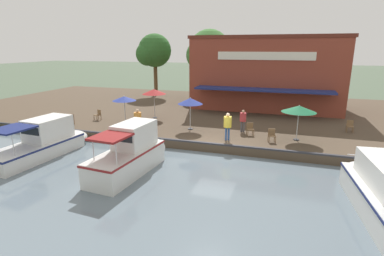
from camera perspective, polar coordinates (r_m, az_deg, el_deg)
name	(u,v)px	position (r m, az deg, el deg)	size (l,w,h in m)	color
ground_plane	(215,154)	(18.85, 4.35, -5.02)	(220.00, 220.00, 0.00)	#4C5B47
quay_deck	(242,114)	(29.18, 9.46, 2.69)	(22.00, 56.00, 0.60)	#4C3D2D
quay_edge_fender	(215,144)	(18.73, 4.46, -3.05)	(0.20, 50.40, 0.10)	#2D2D33
waterfront_restaurant	(267,72)	(31.26, 14.05, 10.27)	(9.02, 14.23, 6.95)	brown
patio_umbrella_by_entrance	(299,109)	(20.29, 19.71, 3.44)	(2.17, 2.17, 2.33)	#B7B7B7
patio_umbrella_far_corner	(154,92)	(25.56, -7.24, 6.88)	(1.99, 1.99, 2.53)	#B7B7B7
patio_umbrella_back_row	(124,99)	(23.36, -12.79, 5.48)	(1.79, 1.79, 2.33)	#B7B7B7
patio_umbrella_near_quay_edge	(190,101)	(21.73, -0.33, 5.15)	(1.81, 1.81, 2.38)	#B7B7B7
cafe_chair_under_first_umbrella	(250,128)	(21.01, 11.02, -0.06)	(0.56, 0.56, 0.85)	brown
cafe_chair_facing_river	(350,126)	(24.15, 27.88, 0.42)	(0.46, 0.46, 0.85)	brown
cafe_chair_back_row_seat	(71,119)	(25.09, -22.12, 1.56)	(0.46, 0.46, 0.85)	brown
cafe_chair_far_corner_seat	(272,135)	(19.78, 14.97, -1.24)	(0.53, 0.53, 0.85)	brown
cafe_chair_mid_patio	(98,114)	(26.16, -17.47, 2.50)	(0.57, 0.57, 0.85)	brown
person_mid_patio	(243,118)	(21.60, 9.68, 1.83)	(0.45, 0.45, 1.60)	#4C4C56
person_at_quay_edge	(228,123)	(19.41, 6.81, 0.95)	(0.52, 0.52, 1.82)	#2D5193
person_near_entrance	(138,118)	(20.92, -10.30, 1.81)	(0.51, 0.51, 1.81)	#B23338
motorboat_outer_channel	(46,142)	(20.46, -26.06, -2.33)	(6.88, 2.57, 2.24)	silver
motorboat_far_downstream	(133,153)	(16.35, -11.19, -4.62)	(5.89, 2.29, 2.54)	silver
tree_upstream_bank	(153,52)	(38.25, -7.44, 14.23)	(4.26, 4.05, 7.54)	brown
tree_behind_restaurant	(207,52)	(36.05, 2.93, 14.28)	(5.16, 4.92, 7.97)	brown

